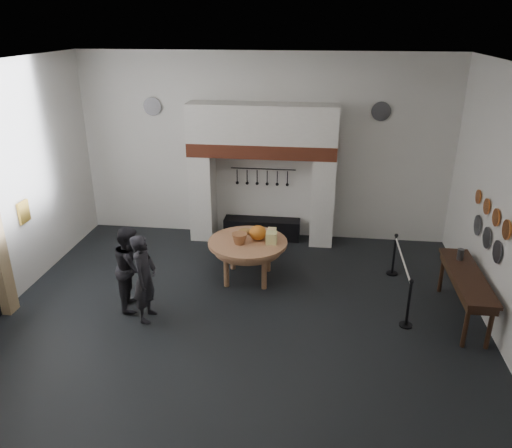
# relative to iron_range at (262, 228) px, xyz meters

# --- Properties ---
(floor) EXTENTS (9.00, 8.00, 0.02)m
(floor) POSITION_rel_iron_range_xyz_m (0.00, -3.72, -0.25)
(floor) COLOR black
(floor) RESTS_ON ground
(ceiling) EXTENTS (9.00, 8.00, 0.02)m
(ceiling) POSITION_rel_iron_range_xyz_m (0.00, -3.72, 4.25)
(ceiling) COLOR silver
(ceiling) RESTS_ON wall_back
(wall_back) EXTENTS (9.00, 0.02, 4.50)m
(wall_back) POSITION_rel_iron_range_xyz_m (0.00, 0.28, 2.00)
(wall_back) COLOR silver
(wall_back) RESTS_ON floor
(wall_front) EXTENTS (9.00, 0.02, 4.50)m
(wall_front) POSITION_rel_iron_range_xyz_m (0.00, -7.72, 2.00)
(wall_front) COLOR silver
(wall_front) RESTS_ON floor
(chimney_pier_left) EXTENTS (0.55, 0.70, 2.15)m
(chimney_pier_left) POSITION_rel_iron_range_xyz_m (-1.48, -0.07, 0.82)
(chimney_pier_left) COLOR silver
(chimney_pier_left) RESTS_ON floor
(chimney_pier_right) EXTENTS (0.55, 0.70, 2.15)m
(chimney_pier_right) POSITION_rel_iron_range_xyz_m (1.48, -0.07, 0.82)
(chimney_pier_right) COLOR silver
(chimney_pier_right) RESTS_ON floor
(hearth_brick_band) EXTENTS (3.50, 0.72, 0.32)m
(hearth_brick_band) POSITION_rel_iron_range_xyz_m (0.00, -0.07, 2.06)
(hearth_brick_band) COLOR #9E442B
(hearth_brick_band) RESTS_ON chimney_pier_left
(chimney_hood) EXTENTS (3.50, 0.70, 0.90)m
(chimney_hood) POSITION_rel_iron_range_xyz_m (0.00, -0.07, 2.67)
(chimney_hood) COLOR silver
(chimney_hood) RESTS_ON hearth_brick_band
(iron_range) EXTENTS (1.90, 0.45, 0.50)m
(iron_range) POSITION_rel_iron_range_xyz_m (0.00, 0.00, 0.00)
(iron_range) COLOR black
(iron_range) RESTS_ON floor
(utensil_rail) EXTENTS (1.60, 0.02, 0.02)m
(utensil_rail) POSITION_rel_iron_range_xyz_m (0.00, 0.20, 1.50)
(utensil_rail) COLOR black
(utensil_rail) RESTS_ON wall_back
(wall_plaque) EXTENTS (0.05, 0.34, 0.44)m
(wall_plaque) POSITION_rel_iron_range_xyz_m (-4.45, -2.92, 1.35)
(wall_plaque) COLOR gold
(wall_plaque) RESTS_ON wall_left
(work_table) EXTENTS (2.09, 2.09, 0.07)m
(work_table) POSITION_rel_iron_range_xyz_m (-0.05, -2.16, 0.59)
(work_table) COLOR tan
(work_table) RESTS_ON floor
(pumpkin) EXTENTS (0.36, 0.36, 0.31)m
(pumpkin) POSITION_rel_iron_range_xyz_m (0.15, -2.06, 0.78)
(pumpkin) COLOR #CA571C
(pumpkin) RESTS_ON work_table
(cheese_block_big) EXTENTS (0.22, 0.22, 0.24)m
(cheese_block_big) POSITION_rel_iron_range_xyz_m (0.45, -2.21, 0.74)
(cheese_block_big) COLOR #DED984
(cheese_block_big) RESTS_ON work_table
(cheese_block_small) EXTENTS (0.18, 0.18, 0.20)m
(cheese_block_small) POSITION_rel_iron_range_xyz_m (0.43, -1.91, 0.72)
(cheese_block_small) COLOR #F2D890
(cheese_block_small) RESTS_ON work_table
(wicker_basket) EXTENTS (0.40, 0.40, 0.22)m
(wicker_basket) POSITION_rel_iron_range_xyz_m (-0.20, -2.31, 0.73)
(wicker_basket) COLOR #975B37
(wicker_basket) RESTS_ON work_table
(bread_loaf) EXTENTS (0.31, 0.18, 0.13)m
(bread_loaf) POSITION_rel_iron_range_xyz_m (-0.15, -1.81, 0.69)
(bread_loaf) COLOR #9F6838
(bread_loaf) RESTS_ON work_table
(visitor_near) EXTENTS (0.43, 0.63, 1.68)m
(visitor_near) POSITION_rel_iron_range_xyz_m (-1.68, -3.92, 0.59)
(visitor_near) COLOR black
(visitor_near) RESTS_ON floor
(visitor_far) EXTENTS (0.78, 0.92, 1.64)m
(visitor_far) POSITION_rel_iron_range_xyz_m (-2.08, -3.52, 0.57)
(visitor_far) COLOR black
(visitor_far) RESTS_ON floor
(side_table) EXTENTS (0.55, 2.20, 0.06)m
(side_table) POSITION_rel_iron_range_xyz_m (4.10, -3.16, 0.62)
(side_table) COLOR #342013
(side_table) RESTS_ON floor
(pewter_jug) EXTENTS (0.12, 0.12, 0.22)m
(pewter_jug) POSITION_rel_iron_range_xyz_m (4.10, -2.56, 0.76)
(pewter_jug) COLOR #46454A
(pewter_jug) RESTS_ON side_table
(copper_pan_a) EXTENTS (0.03, 0.34, 0.34)m
(copper_pan_a) POSITION_rel_iron_range_xyz_m (4.46, -3.52, 1.70)
(copper_pan_a) COLOR #C6662D
(copper_pan_a) RESTS_ON wall_right
(copper_pan_b) EXTENTS (0.03, 0.32, 0.32)m
(copper_pan_b) POSITION_rel_iron_range_xyz_m (4.46, -2.97, 1.70)
(copper_pan_b) COLOR #C6662D
(copper_pan_b) RESTS_ON wall_right
(copper_pan_c) EXTENTS (0.03, 0.30, 0.30)m
(copper_pan_c) POSITION_rel_iron_range_xyz_m (4.46, -2.42, 1.70)
(copper_pan_c) COLOR #C6662D
(copper_pan_c) RESTS_ON wall_right
(copper_pan_d) EXTENTS (0.03, 0.28, 0.28)m
(copper_pan_d) POSITION_rel_iron_range_xyz_m (4.46, -1.87, 1.70)
(copper_pan_d) COLOR #C6662D
(copper_pan_d) RESTS_ON wall_right
(pewter_plate_left) EXTENTS (0.03, 0.40, 0.40)m
(pewter_plate_left) POSITION_rel_iron_range_xyz_m (4.46, -3.32, 1.20)
(pewter_plate_left) COLOR #4C4C51
(pewter_plate_left) RESTS_ON wall_right
(pewter_plate_mid) EXTENTS (0.03, 0.40, 0.40)m
(pewter_plate_mid) POSITION_rel_iron_range_xyz_m (4.46, -2.72, 1.20)
(pewter_plate_mid) COLOR #4C4C51
(pewter_plate_mid) RESTS_ON wall_right
(pewter_plate_right) EXTENTS (0.03, 0.40, 0.40)m
(pewter_plate_right) POSITION_rel_iron_range_xyz_m (4.46, -2.12, 1.20)
(pewter_plate_right) COLOR #4C4C51
(pewter_plate_right) RESTS_ON wall_right
(pewter_plate_back_left) EXTENTS (0.44, 0.03, 0.44)m
(pewter_plate_back_left) POSITION_rel_iron_range_xyz_m (-2.70, 0.24, 2.95)
(pewter_plate_back_left) COLOR #4C4C51
(pewter_plate_back_left) RESTS_ON wall_back
(pewter_plate_back_right) EXTENTS (0.44, 0.03, 0.44)m
(pewter_plate_back_right) POSITION_rel_iron_range_xyz_m (2.70, 0.24, 2.95)
(pewter_plate_back_right) COLOR #4C4C51
(pewter_plate_back_right) RESTS_ON wall_back
(barrier_post_near) EXTENTS (0.05, 0.05, 0.90)m
(barrier_post_near) POSITION_rel_iron_range_xyz_m (3.05, -3.59, 0.20)
(barrier_post_near) COLOR black
(barrier_post_near) RESTS_ON floor
(barrier_post_far) EXTENTS (0.05, 0.05, 0.90)m
(barrier_post_far) POSITION_rel_iron_range_xyz_m (3.05, -1.59, 0.20)
(barrier_post_far) COLOR black
(barrier_post_far) RESTS_ON floor
(barrier_rope) EXTENTS (0.04, 2.00, 0.04)m
(barrier_rope) POSITION_rel_iron_range_xyz_m (3.05, -2.59, 0.60)
(barrier_rope) COLOR silver
(barrier_rope) RESTS_ON barrier_post_near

